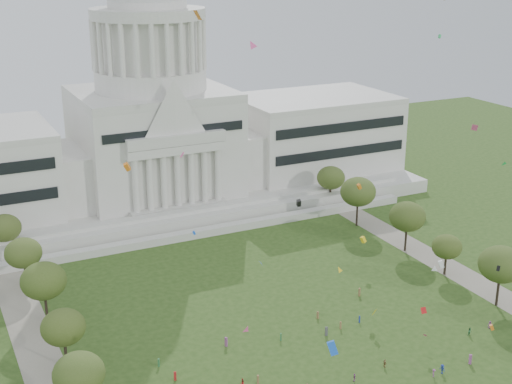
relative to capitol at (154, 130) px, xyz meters
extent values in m
cube|color=beige|center=(0.00, 1.41, -20.30)|extent=(160.00, 60.00, 4.00)
cube|color=beige|center=(0.00, -31.59, -21.30)|extent=(130.00, 3.00, 2.00)
cube|color=beige|center=(0.00, -23.59, -19.80)|extent=(140.00, 3.00, 5.00)
cube|color=beige|center=(55.00, 0.41, -7.30)|extent=(50.00, 34.00, 22.00)
cube|color=beige|center=(-27.00, -1.59, -10.30)|extent=(12.00, 26.00, 16.00)
cube|color=beige|center=(27.00, -1.59, -10.30)|extent=(12.00, 26.00, 16.00)
cube|color=beige|center=(0.00, 0.41, -4.30)|extent=(44.00, 38.00, 28.00)
cube|color=beige|center=(0.00, -19.59, -1.10)|extent=(28.00, 3.00, 2.40)
cube|color=black|center=(55.00, -16.79, -5.30)|extent=(46.00, 0.40, 11.00)
cylinder|color=beige|center=(0.00, 0.41, 15.10)|extent=(32.00, 32.00, 6.00)
cylinder|color=beige|center=(0.00, 0.41, 25.10)|extent=(28.00, 28.00, 14.00)
cylinder|color=beige|center=(0.00, 0.41, 33.60)|extent=(32.40, 32.40, 3.00)
cube|color=gray|center=(-48.00, -83.59, -22.28)|extent=(8.00, 160.00, 0.04)
cube|color=gray|center=(48.00, -83.59, -22.28)|extent=(8.00, 160.00, 0.04)
ellipsoid|color=#3A521C|center=(-45.04, -96.29, -13.77)|extent=(8.42, 8.42, 6.89)
cylinder|color=black|center=(44.17, -96.15, -19.19)|extent=(0.56, 0.56, 6.20)
ellipsoid|color=#39501C|center=(44.17, -96.15, -12.62)|extent=(9.55, 9.55, 7.82)
cylinder|color=black|center=(-44.09, -79.67, -19.66)|extent=(0.56, 0.56, 5.27)
ellipsoid|color=#3B4F19|center=(-44.09, -79.67, -14.07)|extent=(8.12, 8.12, 6.65)
cylinder|color=black|center=(44.40, -79.10, -20.02)|extent=(0.56, 0.56, 4.56)
ellipsoid|color=#3B4E19|center=(44.40, -79.10, -15.19)|extent=(7.01, 7.01, 5.74)
cylinder|color=black|center=(-44.08, -61.17, -19.28)|extent=(0.56, 0.56, 6.03)
ellipsoid|color=#364D17|center=(-44.08, -61.17, -12.89)|extent=(9.29, 9.29, 7.60)
cylinder|color=black|center=(44.76, -63.55, -19.31)|extent=(0.56, 0.56, 5.97)
ellipsoid|color=#354718|center=(44.76, -63.55, -12.99)|extent=(9.19, 9.19, 7.52)
cylinder|color=black|center=(-45.22, -42.58, -19.59)|extent=(0.56, 0.56, 5.41)
ellipsoid|color=#3E4F1E|center=(-45.22, -42.58, -13.86)|extent=(8.33, 8.33, 6.81)
cylinder|color=black|center=(43.49, -43.40, -19.11)|extent=(0.56, 0.56, 6.37)
ellipsoid|color=#3B4E1D|center=(43.49, -43.40, -12.35)|extent=(9.82, 9.82, 8.03)
cylinder|color=black|center=(-46.87, -24.45, -19.64)|extent=(0.56, 0.56, 5.32)
ellipsoid|color=#39471B|center=(-46.87, -24.45, -14.00)|extent=(8.19, 8.19, 6.70)
cylinder|color=black|center=(45.96, -25.46, -19.56)|extent=(0.56, 0.56, 5.47)
ellipsoid|color=#36491A|center=(45.96, -25.46, -13.77)|extent=(8.42, 8.42, 6.89)
imported|color=#994C8C|center=(35.81, -103.03, -21.51)|extent=(0.91, 0.89, 1.58)
imported|color=#33723F|center=(30.20, -103.45, -21.45)|extent=(0.89, 0.62, 1.69)
imported|color=navy|center=(16.31, -111.65, -21.37)|extent=(0.89, 1.32, 1.86)
imported|color=#994C8C|center=(0.76, -106.68, -21.53)|extent=(0.80, 1.02, 1.53)
imported|color=#B21E1E|center=(-17.88, -99.57, -21.46)|extent=(0.83, 0.54, 1.67)
imported|color=#994C8C|center=(14.27, -111.83, -21.51)|extent=(1.03, 1.12, 1.57)
imported|color=olive|center=(8.23, -105.41, -21.48)|extent=(0.58, 0.99, 1.63)
cube|color=olive|center=(20.11, -79.51, -21.34)|extent=(0.59, 0.54, 1.90)
cube|color=#33723F|center=(-28.88, -86.93, -21.49)|extent=(0.46, 0.50, 1.61)
cube|color=#994C8C|center=(-14.91, -85.90, -21.34)|extent=(0.51, 0.59, 1.91)
cube|color=#4C4C51|center=(4.57, -90.94, -21.34)|extent=(0.56, 0.41, 1.91)
cube|color=navy|center=(13.48, -89.40, -21.57)|extent=(0.37, 0.45, 1.46)
cube|color=#994C8C|center=(23.06, -111.44, -21.32)|extent=(0.60, 0.58, 1.95)
cube|color=#33723F|center=(-4.42, -88.65, -21.52)|extent=(0.38, 0.47, 1.55)
cube|color=olive|center=(-15.02, -100.00, -21.40)|extent=(0.39, 0.52, 1.78)
cube|color=olive|center=(8.55, -89.94, -21.50)|extent=(0.36, 0.47, 1.59)
cube|color=olive|center=(6.59, -84.25, -21.51)|extent=(0.45, 0.49, 1.58)
cube|color=#B21E1E|center=(-27.70, -92.43, -21.45)|extent=(0.51, 0.40, 1.69)
camera|label=1|loc=(-62.85, -196.82, 50.04)|focal=50.00mm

